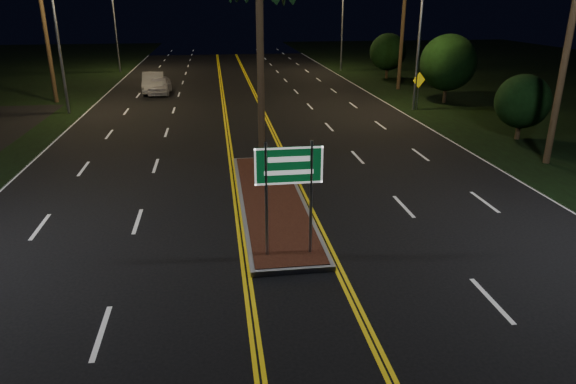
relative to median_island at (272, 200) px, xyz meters
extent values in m
plane|color=black|center=(0.00, -7.00, -0.08)|extent=(120.00, 120.00, 0.00)
cube|color=gray|center=(0.00, 0.00, -0.01)|extent=(2.25, 10.25, 0.15)
cube|color=#592819|center=(0.00, 0.00, 0.08)|extent=(2.00, 10.00, 0.02)
cylinder|color=gray|center=(-0.60, -4.20, 1.67)|extent=(0.08, 0.08, 3.20)
cylinder|color=gray|center=(0.60, -4.20, 1.67)|extent=(0.08, 0.08, 3.20)
cube|color=#07471E|center=(0.00, -4.20, 2.62)|extent=(1.80, 0.04, 1.00)
cube|color=white|center=(0.00, -4.22, 2.62)|extent=(1.80, 0.01, 1.00)
cylinder|color=gray|center=(-11.00, 17.00, 4.42)|extent=(0.18, 0.18, 9.00)
cylinder|color=gray|center=(-11.00, 37.00, 4.42)|extent=(0.18, 0.18, 9.00)
cylinder|color=gray|center=(11.00, 15.00, 4.42)|extent=(0.18, 0.18, 9.00)
cylinder|color=gray|center=(11.00, 35.00, 4.42)|extent=(0.18, 0.18, 9.00)
cylinder|color=#382819|center=(0.00, 3.50, 3.67)|extent=(0.28, 0.28, 7.50)
cylinder|color=#382819|center=(-12.80, 21.00, 3.92)|extent=(0.28, 0.28, 8.00)
cylinder|color=#382819|center=(12.50, 3.00, 4.17)|extent=(0.28, 0.28, 8.50)
cylinder|color=#382819|center=(12.80, 23.00, 4.67)|extent=(0.28, 0.28, 9.50)
cylinder|color=#382819|center=(13.50, 7.00, 0.37)|extent=(0.24, 0.24, 0.90)
sphere|color=black|center=(13.50, 7.00, 1.87)|extent=(2.70, 2.70, 2.70)
cylinder|color=#382819|center=(14.00, 17.00, 0.55)|extent=(0.24, 0.24, 1.26)
sphere|color=black|center=(14.00, 17.00, 2.65)|extent=(3.78, 3.78, 3.78)
cylinder|color=#382819|center=(13.80, 29.00, 0.46)|extent=(0.24, 0.24, 1.08)
sphere|color=black|center=(13.80, 29.00, 2.26)|extent=(3.24, 3.24, 3.24)
imported|color=white|center=(-5.91, 23.49, 0.68)|extent=(2.06, 4.63, 1.53)
imported|color=#AFB0B9|center=(-6.45, 24.29, 0.79)|extent=(2.63, 5.39, 1.75)
cylinder|color=gray|center=(11.23, 15.05, 0.96)|extent=(0.07, 0.07, 2.08)
cube|color=#E4BA0C|center=(11.23, 15.03, 1.81)|extent=(0.95, 0.39, 1.00)
camera|label=1|loc=(-1.82, -16.77, 6.66)|focal=32.00mm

